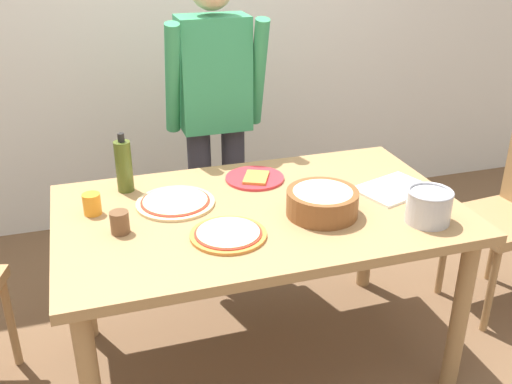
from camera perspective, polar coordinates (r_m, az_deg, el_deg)
name	(u,v)px	position (r m, az deg, el deg)	size (l,w,h in m)	color
ground	(259,358)	(2.77, 0.32, -15.75)	(8.00, 8.00, 0.00)	brown
wall_back	(178,12)	(3.69, -7.54, 16.92)	(5.60, 0.10, 2.60)	silver
dining_table	(260,228)	(2.39, 0.36, -3.55)	(1.60, 0.96, 0.76)	#A37A4C
person_cook	(215,111)	(2.96, -3.99, 7.86)	(0.49, 0.25, 1.62)	#2D2D38
pizza_raw_on_board	(175,202)	(2.40, -7.82, -1.00)	(0.32, 0.32, 0.02)	beige
pizza_cooked_on_tray	(228,234)	(2.15, -2.71, -4.10)	(0.28, 0.28, 0.02)	#C67A33
plate_with_slice	(255,178)	(2.60, -0.10, 1.36)	(0.26, 0.26, 0.02)	red
popcorn_bowl	(322,200)	(2.29, 6.46, -0.79)	(0.28, 0.28, 0.11)	brown
olive_oil_bottle	(124,166)	(2.52, -12.69, 2.50)	(0.07, 0.07, 0.26)	#47561E
steel_pot	(429,206)	(2.31, 16.41, -1.30)	(0.17, 0.17, 0.13)	#B7B7BC
cup_orange	(92,204)	(2.37, -15.62, -1.13)	(0.07, 0.07, 0.09)	orange
cup_small_brown	(120,222)	(2.21, -13.07, -2.89)	(0.07, 0.07, 0.09)	brown
cutting_board_white	(394,189)	(2.57, 13.19, 0.29)	(0.30, 0.22, 0.01)	white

